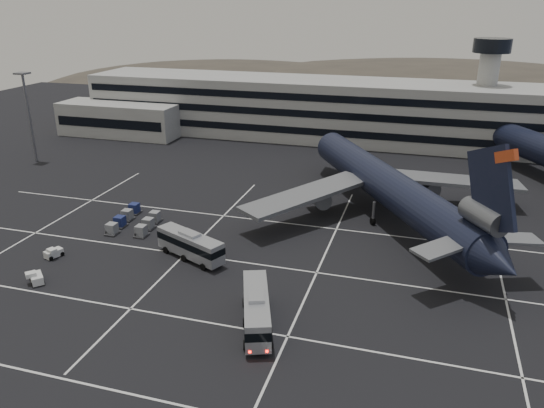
{
  "coord_description": "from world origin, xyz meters",
  "views": [
    {
      "loc": [
        23.41,
        -53.75,
        32.05
      ],
      "look_at": [
        3.53,
        12.81,
        5.0
      ],
      "focal_mm": 35.0,
      "sensor_mm": 36.0,
      "label": 1
    }
  ],
  "objects_px": {
    "trijet_main": "(390,187)",
    "tug_a": "(53,253)",
    "bus_near": "(256,308)",
    "uld_cluster": "(134,221)",
    "bus_far": "(190,244)"
  },
  "relations": [
    {
      "from": "bus_near",
      "to": "bus_far",
      "type": "height_order",
      "value": "bus_near"
    },
    {
      "from": "trijet_main",
      "to": "bus_near",
      "type": "distance_m",
      "value": 35.0
    },
    {
      "from": "trijet_main",
      "to": "tug_a",
      "type": "xyz_separation_m",
      "value": [
        -41.19,
        -25.96,
        -4.61
      ]
    },
    {
      "from": "bus_near",
      "to": "uld_cluster",
      "type": "bearing_deg",
      "value": 122.65
    },
    {
      "from": "uld_cluster",
      "to": "bus_near",
      "type": "bearing_deg",
      "value": -37.26
    },
    {
      "from": "trijet_main",
      "to": "bus_far",
      "type": "relative_size",
      "value": 4.82
    },
    {
      "from": "bus_near",
      "to": "uld_cluster",
      "type": "height_order",
      "value": "bus_near"
    },
    {
      "from": "bus_far",
      "to": "tug_a",
      "type": "bearing_deg",
      "value": 129.95
    },
    {
      "from": "bus_far",
      "to": "uld_cluster",
      "type": "relative_size",
      "value": 1.05
    },
    {
      "from": "trijet_main",
      "to": "tug_a",
      "type": "bearing_deg",
      "value": -179.63
    },
    {
      "from": "bus_near",
      "to": "uld_cluster",
      "type": "distance_m",
      "value": 32.53
    },
    {
      "from": "bus_far",
      "to": "bus_near",
      "type": "bearing_deg",
      "value": -108.85
    },
    {
      "from": "trijet_main",
      "to": "bus_near",
      "type": "height_order",
      "value": "trijet_main"
    },
    {
      "from": "trijet_main",
      "to": "uld_cluster",
      "type": "height_order",
      "value": "trijet_main"
    },
    {
      "from": "trijet_main",
      "to": "tug_a",
      "type": "height_order",
      "value": "trijet_main"
    }
  ]
}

